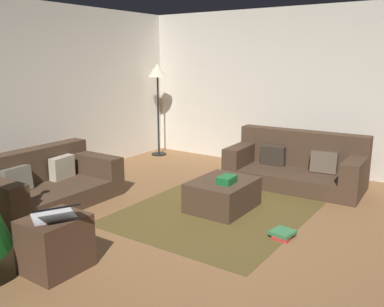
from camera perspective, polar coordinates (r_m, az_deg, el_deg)
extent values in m
plane|color=brown|center=(4.42, 2.18, -11.29)|extent=(6.40, 6.40, 0.00)
cube|color=silver|center=(6.30, -22.80, 7.35)|extent=(6.40, 0.12, 2.60)
cube|color=silver|center=(6.91, 16.52, 8.26)|extent=(0.12, 6.40, 2.60)
cube|color=#473323|center=(5.55, -18.90, -5.51)|extent=(1.71, 0.99, 0.24)
cube|color=#473323|center=(5.74, -21.37, -1.59)|extent=(1.70, 0.26, 0.44)
cube|color=#473323|center=(5.93, -13.53, -1.41)|extent=(0.25, 0.97, 0.28)
cube|color=#BCB299|center=(5.80, -17.44, -1.85)|extent=(0.37, 0.17, 0.30)
cube|color=#716B5B|center=(5.42, -23.00, -3.35)|extent=(0.37, 0.18, 0.31)
cube|color=#473323|center=(6.16, 13.83, -3.36)|extent=(0.99, 1.93, 0.23)
cube|color=#473323|center=(6.37, 14.94, 0.68)|extent=(0.33, 1.90, 0.53)
cube|color=#473323|center=(5.91, 21.59, -2.01)|extent=(0.91, 0.28, 0.29)
cube|color=#473323|center=(6.38, 6.91, -0.08)|extent=(0.91, 0.28, 0.29)
cube|color=brown|center=(6.11, 17.71, -1.15)|extent=(0.19, 0.37, 0.31)
cube|color=#372D24|center=(6.33, 11.08, -0.29)|extent=(0.19, 0.37, 0.31)
cube|color=#473323|center=(5.12, 4.24, -5.66)|extent=(0.83, 0.65, 0.36)
cube|color=#19662D|center=(4.94, 4.80, -3.62)|extent=(0.26, 0.19, 0.09)
cube|color=black|center=(5.21, 5.19, -3.13)|extent=(0.11, 0.17, 0.02)
cube|color=#4C3323|center=(3.87, -18.26, -11.71)|extent=(0.52, 0.44, 0.49)
cube|color=silver|center=(3.77, -18.53, -8.20)|extent=(0.42, 0.38, 0.02)
cube|color=black|center=(3.57, -18.19, -7.16)|extent=(0.42, 0.37, 0.09)
cube|color=#B7332D|center=(4.47, 12.40, -11.05)|extent=(0.24, 0.18, 0.04)
cube|color=#387A47|center=(4.46, 12.37, -10.56)|extent=(0.26, 0.24, 0.04)
cylinder|color=black|center=(7.95, -4.57, -0.07)|extent=(0.28, 0.28, 0.02)
cylinder|color=black|center=(7.82, -4.66, 5.08)|extent=(0.04, 0.04, 1.46)
cone|color=beige|center=(7.74, -4.78, 11.34)|extent=(0.36, 0.36, 0.24)
cube|color=brown|center=(5.18, 4.21, -7.52)|extent=(2.60, 2.00, 0.01)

